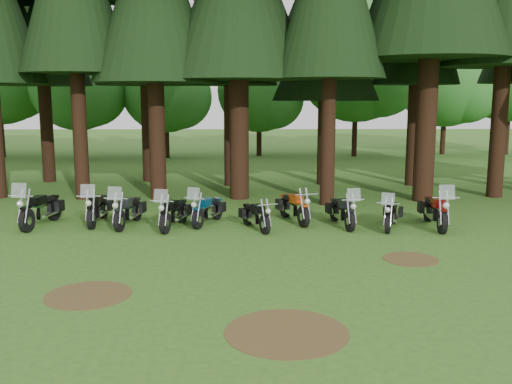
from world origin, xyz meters
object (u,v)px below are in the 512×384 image
at_px(motorcycle_0, 41,210).
at_px(motorcycle_1, 98,209).
at_px(motorcycle_8, 391,215).
at_px(motorcycle_3, 174,214).
at_px(motorcycle_9, 435,211).
at_px(motorcycle_5, 256,216).
at_px(motorcycle_2, 128,211).
at_px(motorcycle_6, 294,208).
at_px(motorcycle_4, 208,210).
at_px(motorcycle_7, 342,212).

relative_size(motorcycle_0, motorcycle_1, 1.08).
relative_size(motorcycle_0, motorcycle_8, 1.25).
bearing_deg(motorcycle_1, motorcycle_3, -16.25).
relative_size(motorcycle_3, motorcycle_9, 0.91).
bearing_deg(motorcycle_5, motorcycle_2, 150.31).
relative_size(motorcycle_6, motorcycle_8, 1.12).
distance_m(motorcycle_2, motorcycle_4, 2.53).
bearing_deg(motorcycle_1, motorcycle_4, -3.13).
xyz_separation_m(motorcycle_3, motorcycle_5, (2.56, -0.20, -0.06)).
height_order(motorcycle_4, motorcycle_6, motorcycle_4).
distance_m(motorcycle_0, motorcycle_3, 4.30).
bearing_deg(motorcycle_2, motorcycle_3, -4.41).
bearing_deg(motorcycle_4, motorcycle_7, 16.35).
xyz_separation_m(motorcycle_6, motorcycle_8, (2.97, -0.99, -0.05)).
xyz_separation_m(motorcycle_5, motorcycle_8, (4.25, 0.04, 0.02)).
relative_size(motorcycle_5, motorcycle_9, 0.76).
relative_size(motorcycle_5, motorcycle_6, 0.84).
distance_m(motorcycle_1, motorcycle_9, 10.83).
distance_m(motorcycle_1, motorcycle_6, 6.41).
xyz_separation_m(motorcycle_5, motorcycle_6, (1.28, 1.02, 0.07)).
height_order(motorcycle_4, motorcycle_9, motorcycle_9).
relative_size(motorcycle_4, motorcycle_8, 1.05).
height_order(motorcycle_0, motorcycle_9, motorcycle_0).
distance_m(motorcycle_5, motorcycle_9, 5.67).
bearing_deg(motorcycle_9, motorcycle_3, -176.56).
bearing_deg(motorcycle_2, motorcycle_8, 5.08).
xyz_separation_m(motorcycle_3, motorcycle_8, (6.81, -0.17, -0.04)).
relative_size(motorcycle_3, motorcycle_7, 1.01).
height_order(motorcycle_1, motorcycle_5, motorcycle_1).
xyz_separation_m(motorcycle_1, motorcycle_8, (9.37, -0.88, -0.06)).
bearing_deg(motorcycle_4, motorcycle_5, -5.08).
bearing_deg(motorcycle_3, motorcycle_4, 42.05).
relative_size(motorcycle_4, motorcycle_6, 0.94).
height_order(motorcycle_4, motorcycle_5, motorcycle_4).
xyz_separation_m(motorcycle_2, motorcycle_4, (2.52, 0.21, -0.03)).
relative_size(motorcycle_2, motorcycle_5, 1.23).
bearing_deg(motorcycle_2, motorcycle_5, 0.91).
distance_m(motorcycle_3, motorcycle_9, 8.24).
bearing_deg(motorcycle_4, motorcycle_2, -153.92).
bearing_deg(motorcycle_8, motorcycle_4, -166.12).
bearing_deg(motorcycle_7, motorcycle_9, -14.19).
xyz_separation_m(motorcycle_1, motorcycle_6, (6.40, 0.11, -0.01)).
distance_m(motorcycle_1, motorcycle_2, 1.12).
distance_m(motorcycle_2, motorcycle_7, 6.83).
height_order(motorcycle_5, motorcycle_8, motorcycle_8).
bearing_deg(motorcycle_6, motorcycle_4, 168.04).
relative_size(motorcycle_4, motorcycle_5, 1.12).
height_order(motorcycle_3, motorcycle_7, motorcycle_3).
relative_size(motorcycle_1, motorcycle_9, 0.94).
distance_m(motorcycle_2, motorcycle_8, 8.33).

